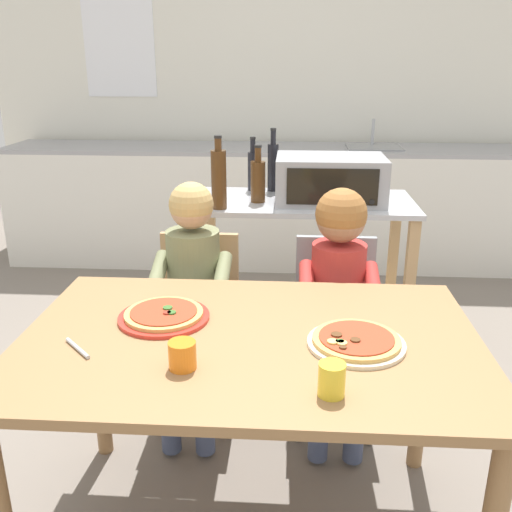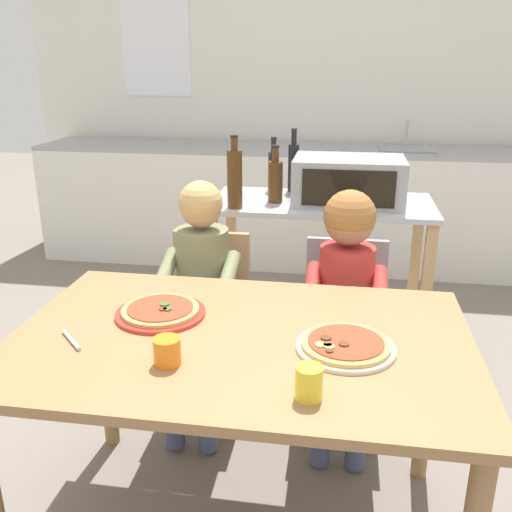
# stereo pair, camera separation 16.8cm
# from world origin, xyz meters

# --- Properties ---
(ground_plane) EXTENTS (12.51, 12.51, 0.00)m
(ground_plane) POSITION_xyz_m (0.00, 1.25, 0.00)
(ground_plane) COLOR slate
(back_wall_tiled) EXTENTS (4.61, 0.13, 2.70)m
(back_wall_tiled) POSITION_xyz_m (-0.00, 3.19, 1.35)
(back_wall_tiled) COLOR white
(back_wall_tiled) RESTS_ON ground
(kitchen_counter) EXTENTS (4.15, 0.60, 1.11)m
(kitchen_counter) POSITION_xyz_m (0.00, 2.78, 0.45)
(kitchen_counter) COLOR silver
(kitchen_counter) RESTS_ON ground
(kitchen_island_cart) EXTENTS (1.10, 0.54, 0.86)m
(kitchen_island_cart) POSITION_xyz_m (0.18, 1.27, 0.58)
(kitchen_island_cart) COLOR #B7BABF
(kitchen_island_cart) RESTS_ON ground
(toaster_oven) EXTENTS (0.53, 0.37, 0.22)m
(toaster_oven) POSITION_xyz_m (0.31, 1.25, 0.98)
(toaster_oven) COLOR #999BA0
(toaster_oven) RESTS_ON kitchen_island_cart
(bottle_slim_sauce) EXTENTS (0.07, 0.07, 0.28)m
(bottle_slim_sauce) POSITION_xyz_m (-0.05, 1.22, 0.98)
(bottle_slim_sauce) COLOR #4C2D14
(bottle_slim_sauce) RESTS_ON kitchen_island_cart
(bottle_tall_green_wine) EXTENTS (0.07, 0.07, 0.34)m
(bottle_tall_green_wine) POSITION_xyz_m (-0.23, 1.08, 1.01)
(bottle_tall_green_wine) COLOR #4C2D14
(bottle_tall_green_wine) RESTS_ON kitchen_island_cart
(bottle_brown_beer) EXTENTS (0.06, 0.06, 0.29)m
(bottle_brown_beer) POSITION_xyz_m (-0.09, 1.48, 0.98)
(bottle_brown_beer) COLOR black
(bottle_brown_beer) RESTS_ON kitchen_island_cart
(bottle_dark_olive_oil) EXTENTS (0.06, 0.06, 0.33)m
(bottle_dark_olive_oil) POSITION_xyz_m (0.01, 1.48, 1.00)
(bottle_dark_olive_oil) COLOR black
(bottle_dark_olive_oil) RESTS_ON kitchen_island_cart
(dining_table) EXTENTS (1.38, 0.89, 0.75)m
(dining_table) POSITION_xyz_m (0.00, 0.00, 0.65)
(dining_table) COLOR olive
(dining_table) RESTS_ON ground
(dining_chair_left) EXTENTS (0.36, 0.36, 0.81)m
(dining_chair_left) POSITION_xyz_m (-0.28, 0.72, 0.48)
(dining_chair_left) COLOR tan
(dining_chair_left) RESTS_ON ground
(dining_chair_right) EXTENTS (0.36, 0.36, 0.81)m
(dining_chair_right) POSITION_xyz_m (0.31, 0.70, 0.48)
(dining_chair_right) COLOR gray
(dining_chair_right) RESTS_ON ground
(child_in_olive_shirt) EXTENTS (0.32, 0.42, 1.06)m
(child_in_olive_shirt) POSITION_xyz_m (-0.28, 0.59, 0.67)
(child_in_olive_shirt) COLOR #424C6B
(child_in_olive_shirt) RESTS_ON ground
(child_in_red_shirt) EXTENTS (0.32, 0.42, 1.05)m
(child_in_red_shirt) POSITION_xyz_m (0.31, 0.59, 0.69)
(child_in_red_shirt) COLOR #424C6B
(child_in_red_shirt) RESTS_ON ground
(pizza_plate_red_rimmed) EXTENTS (0.29, 0.29, 0.03)m
(pizza_plate_red_rimmed) POSITION_xyz_m (-0.28, 0.10, 0.76)
(pizza_plate_red_rimmed) COLOR red
(pizza_plate_red_rimmed) RESTS_ON dining_table
(pizza_plate_cream) EXTENTS (0.28, 0.28, 0.03)m
(pizza_plate_cream) POSITION_xyz_m (0.31, -0.04, 0.76)
(pizza_plate_cream) COLOR beige
(pizza_plate_cream) RESTS_ON dining_table
(drinking_cup_orange) EXTENTS (0.08, 0.08, 0.08)m
(drinking_cup_orange) POSITION_xyz_m (-0.17, -0.19, 0.79)
(drinking_cup_orange) COLOR orange
(drinking_cup_orange) RESTS_ON dining_table
(drinking_cup_yellow) EXTENTS (0.07, 0.07, 0.09)m
(drinking_cup_yellow) POSITION_xyz_m (0.23, -0.30, 0.79)
(drinking_cup_yellow) COLOR yellow
(drinking_cup_yellow) RESTS_ON dining_table
(serving_spoon) EXTENTS (0.11, 0.11, 0.01)m
(serving_spoon) POSITION_xyz_m (-0.48, -0.12, 0.76)
(serving_spoon) COLOR #B7BABF
(serving_spoon) RESTS_ON dining_table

